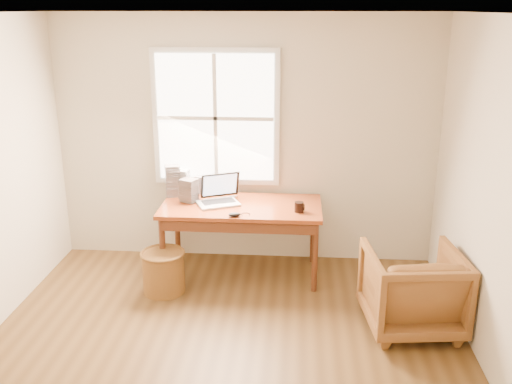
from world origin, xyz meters
TOP-DOWN VIEW (x-y plane):
  - room_shell at (-0.02, 0.16)m, footprint 4.04×4.54m
  - desk at (0.00, 1.80)m, footprint 1.60×0.80m
  - armchair at (1.55, 0.86)m, footprint 0.86×0.88m
  - wicker_stool at (-0.71, 1.34)m, footprint 0.46×0.46m
  - laptop at (-0.23, 1.79)m, footprint 0.54×0.55m
  - mouse at (-0.03, 1.46)m, footprint 0.13×0.09m
  - coffee_mug at (0.58, 1.64)m, footprint 0.10×0.10m
  - cd_stack_a at (-0.65, 2.06)m, footprint 0.16×0.15m
  - cd_stack_b at (-0.54, 1.86)m, footprint 0.20×0.19m
  - cd_stack_c at (-0.74, 2.04)m, footprint 0.18×0.16m
  - cd_stack_d at (-0.44, 2.16)m, footprint 0.18×0.17m

SIDE VIEW (x-z plane):
  - wicker_stool at x=-0.71m, z-range 0.00..0.40m
  - armchair at x=1.55m, z-range 0.00..0.72m
  - desk at x=0.00m, z-range 0.71..0.75m
  - mouse at x=-0.03m, z-range 0.75..0.79m
  - coffee_mug at x=0.58m, z-range 0.75..0.85m
  - cd_stack_d at x=-0.44m, z-range 0.75..0.94m
  - cd_stack_b at x=-0.54m, z-range 0.75..0.99m
  - cd_stack_a at x=-0.65m, z-range 0.75..1.03m
  - laptop at x=-0.23m, z-range 0.75..1.05m
  - cd_stack_c at x=-0.74m, z-range 0.75..1.08m
  - room_shell at x=-0.02m, z-range 0.00..2.64m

